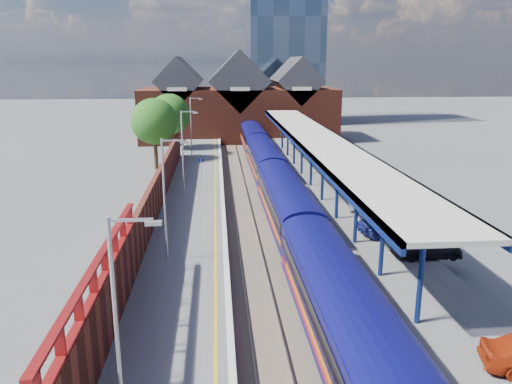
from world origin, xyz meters
TOP-DOWN VIEW (x-y plane):
  - ground at (0.00, 30.00)m, footprint 240.00×240.00m
  - ballast_bed at (0.00, 20.00)m, footprint 6.00×76.00m
  - rails at (0.00, 20.00)m, footprint 4.51×76.00m
  - left_platform at (-5.50, 20.00)m, footprint 5.00×76.00m
  - right_platform at (6.00, 20.00)m, footprint 6.00×76.00m
  - coping_left at (-3.15, 20.00)m, footprint 0.30×76.00m
  - coping_right at (3.15, 20.00)m, footprint 0.30×76.00m
  - yellow_line at (-3.75, 20.00)m, footprint 0.14×76.00m
  - train at (1.49, 22.31)m, footprint 2.91×65.92m
  - canopy at (5.48, 21.95)m, footprint 4.50×52.00m
  - lamp_post_a at (-6.36, -8.00)m, footprint 1.48×0.18m
  - lamp_post_b at (-6.36, 6.00)m, footprint 1.48×0.18m
  - lamp_post_c at (-6.36, 22.00)m, footprint 1.48×0.18m
  - lamp_post_d at (-6.36, 38.00)m, footprint 1.48×0.18m
  - platform_sign at (-5.00, 24.00)m, footprint 0.55×0.08m
  - brick_wall at (-8.10, 13.54)m, footprint 0.35×50.00m
  - station_building at (0.00, 58.00)m, footprint 30.00×12.12m
  - glass_tower at (10.00, 80.00)m, footprint 14.20×14.20m
  - tree_near at (-10.35, 35.91)m, footprint 5.20×5.20m
  - tree_far at (-9.35, 43.91)m, footprint 5.20×5.20m
  - parked_car_silver at (8.50, 14.19)m, footprint 4.92×2.74m
  - parked_car_dark at (8.50, 5.31)m, footprint 4.10×1.67m
  - parked_car_blue at (7.82, 9.27)m, footprint 4.77×2.90m

SIDE VIEW (x-z plane):
  - ground at x=0.00m, z-range 0.00..0.00m
  - ballast_bed at x=0.00m, z-range 0.00..0.06m
  - rails at x=0.00m, z-range 0.05..0.19m
  - left_platform at x=-5.50m, z-range 0.00..1.00m
  - right_platform at x=6.00m, z-range 0.00..1.00m
  - yellow_line at x=-3.75m, z-range 1.00..1.01m
  - coping_left at x=-3.15m, z-range 1.00..1.05m
  - coping_right at x=3.15m, z-range 1.00..1.05m
  - parked_car_dark at x=8.50m, z-range 1.00..2.19m
  - parked_car_blue at x=7.82m, z-range 1.00..2.24m
  - parked_car_silver at x=8.50m, z-range 1.00..2.54m
  - train at x=1.49m, z-range 0.40..3.85m
  - brick_wall at x=-8.10m, z-range 0.52..4.38m
  - platform_sign at x=-5.00m, z-range 1.44..3.94m
  - lamp_post_a at x=-6.36m, z-range 1.49..8.49m
  - lamp_post_b at x=-6.36m, z-range 1.49..8.49m
  - lamp_post_c at x=-6.36m, z-range 1.49..8.49m
  - lamp_post_d at x=-6.36m, z-range 1.49..8.49m
  - canopy at x=5.48m, z-range 3.01..7.49m
  - tree_near at x=-10.35m, z-range 1.30..9.40m
  - tree_far at x=-9.35m, z-range 1.30..9.40m
  - station_building at x=0.00m, z-range -1.44..12.34m
  - glass_tower at x=10.00m, z-range 0.05..40.35m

